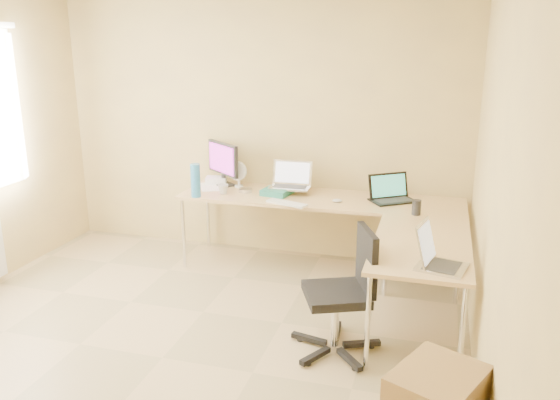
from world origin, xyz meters
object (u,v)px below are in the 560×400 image
(desk_main, at_px, (319,234))
(keyboard, at_px, (287,203))
(monitor, at_px, (223,164))
(mug, at_px, (223,189))
(desk_return, at_px, (418,289))
(laptop_center, at_px, (290,175))
(laptop_black, at_px, (393,188))
(office_chair, at_px, (336,287))
(desk_fan, at_px, (239,175))
(laptop_return, at_px, (443,251))
(water_bottle, at_px, (196,181))

(desk_main, relative_size, keyboard, 6.90)
(monitor, bearing_deg, mug, -31.22)
(desk_return, xyz_separation_m, laptop_center, (-1.28, 1.06, 0.54))
(mug, bearing_deg, desk_return, -24.63)
(laptop_black, bearing_deg, laptop_center, 144.53)
(laptop_black, xyz_separation_m, office_chair, (-0.25, -1.47, -0.35))
(desk_main, distance_m, desk_fan, 1.00)
(office_chair, bearing_deg, desk_return, 13.37)
(laptop_return, distance_m, office_chair, 0.78)
(desk_main, bearing_deg, desk_fan, 169.82)
(laptop_center, bearing_deg, mug, -164.60)
(desk_return, relative_size, desk_fan, 5.36)
(monitor, xyz_separation_m, laptop_black, (1.71, -0.13, -0.10))
(keyboard, bearing_deg, desk_return, -12.23)
(monitor, height_order, laptop_return, monitor)
(laptop_center, bearing_deg, office_chair, -65.71)
(laptop_black, relative_size, desk_fan, 1.62)
(desk_main, bearing_deg, mug, -171.76)
(office_chair, bearing_deg, laptop_center, 92.74)
(desk_main, height_order, mug, mug)
(desk_fan, bearing_deg, mug, -96.40)
(desk_return, distance_m, mug, 2.12)
(desk_fan, bearing_deg, laptop_return, -34.28)
(laptop_black, xyz_separation_m, water_bottle, (-1.80, -0.35, 0.03))
(office_chair, bearing_deg, laptop_black, 56.91)
(water_bottle, relative_size, desk_fan, 1.31)
(water_bottle, bearing_deg, laptop_center, 23.47)
(desk_main, xyz_separation_m, water_bottle, (-1.13, -0.30, 0.52))
(water_bottle, xyz_separation_m, office_chair, (1.55, -1.12, -0.39))
(desk_fan, distance_m, office_chair, 2.06)
(laptop_center, bearing_deg, desk_fan, 168.25)
(mug, distance_m, desk_fan, 0.30)
(mug, relative_size, laptop_return, 0.28)
(monitor, xyz_separation_m, laptop_center, (0.73, -0.12, -0.04))
(laptop_black, distance_m, desk_fan, 1.54)
(laptop_center, relative_size, water_bottle, 1.21)
(monitor, xyz_separation_m, desk_fan, (0.17, -0.03, -0.10))
(desk_main, xyz_separation_m, laptop_center, (-0.30, 0.06, 0.54))
(desk_return, bearing_deg, laptop_return, -71.47)
(water_bottle, xyz_separation_m, desk_fan, (0.26, 0.45, -0.04))
(desk_return, relative_size, office_chair, 1.41)
(water_bottle, bearing_deg, mug, 38.17)
(desk_return, xyz_separation_m, monitor, (-2.01, 1.18, 0.59))
(monitor, distance_m, laptop_return, 2.70)
(laptop_black, distance_m, water_bottle, 1.83)
(mug, bearing_deg, office_chair, -43.71)
(desk_return, height_order, laptop_return, laptop_return)
(mug, distance_m, laptop_return, 2.42)
(mug, bearing_deg, monitor, 110.68)
(keyboard, relative_size, office_chair, 0.42)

